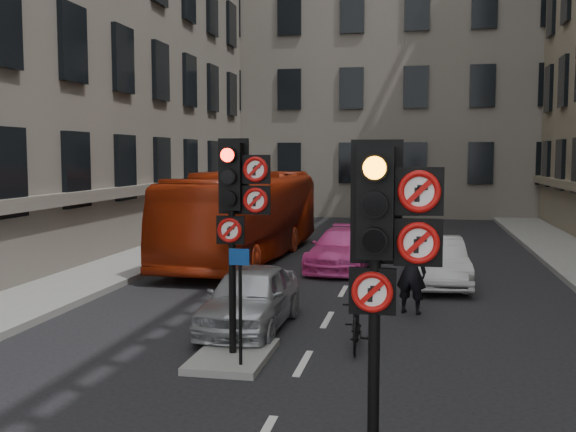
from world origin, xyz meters
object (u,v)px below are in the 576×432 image
at_px(signal_near, 384,240).
at_px(info_sign, 240,290).
at_px(bus_red, 246,216).
at_px(motorcyclist, 411,272).
at_px(motorcycle, 356,323).
at_px(car_silver, 250,297).
at_px(signal_far, 237,199).
at_px(car_white, 437,261).
at_px(car_pink, 343,249).

distance_m(signal_near, info_sign, 4.33).
relative_size(bus_red, motorcyclist, 5.66).
bearing_deg(motorcycle, car_silver, 152.91).
height_order(motorcycle, motorcyclist, motorcyclist).
bearing_deg(signal_far, motorcycle, 28.01).
bearing_deg(car_white, signal_near, -99.82).
relative_size(car_white, info_sign, 2.07).
xyz_separation_m(car_silver, motorcyclist, (3.09, 1.91, 0.29)).
relative_size(car_pink, info_sign, 2.25).
height_order(car_white, motorcyclist, motorcyclist).
bearing_deg(motorcyclist, motorcycle, 88.65).
bearing_deg(car_silver, info_sign, -78.41).
distance_m(car_pink, motorcycle, 8.41).
relative_size(car_silver, motorcycle, 2.37).
height_order(car_silver, bus_red, bus_red).
bearing_deg(car_silver, motorcyclist, 32.64).
distance_m(car_silver, car_pink, 7.40).
distance_m(bus_red, info_sign, 11.60).
height_order(signal_far, bus_red, signal_far).
relative_size(signal_near, bus_red, 0.34).
bearing_deg(motorcycle, info_sign, -138.31).
height_order(signal_near, car_pink, signal_near).
bearing_deg(car_silver, car_white, 55.80).
distance_m(bus_red, motorcyclist, 8.64).
bearing_deg(motorcyclist, car_pink, -52.99).
height_order(car_white, bus_red, bus_red).
bearing_deg(bus_red, car_pink, -18.07).
height_order(signal_near, info_sign, signal_near).
bearing_deg(bus_red, signal_near, -67.34).
bearing_deg(car_pink, info_sign, -87.54).
bearing_deg(motorcyclist, signal_near, 104.55).
distance_m(car_silver, info_sign, 2.76).
relative_size(car_pink, motorcycle, 2.68).
height_order(car_silver, car_pink, car_silver).
xyz_separation_m(signal_far, bus_red, (-2.61, 10.63, -1.26)).
bearing_deg(bus_red, info_sign, -72.85).
height_order(car_silver, info_sign, info_sign).
bearing_deg(car_pink, bus_red, 164.28).
distance_m(car_white, info_sign, 8.58).
bearing_deg(motorcycle, bus_red, 112.69).
height_order(signal_near, motorcyclist, signal_near).
bearing_deg(signal_far, motorcyclist, 54.40).
bearing_deg(signal_near, motorcyclist, 88.52).
xyz_separation_m(signal_far, motorcyclist, (2.80, 3.92, -1.79)).
height_order(bus_red, info_sign, bus_red).
xyz_separation_m(car_pink, info_sign, (-0.51, -9.96, 0.71)).
distance_m(car_pink, info_sign, 10.00).
bearing_deg(info_sign, car_white, 66.39).
height_order(signal_far, car_silver, signal_far).
xyz_separation_m(signal_far, motorcycle, (1.89, 1.01, -2.23)).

